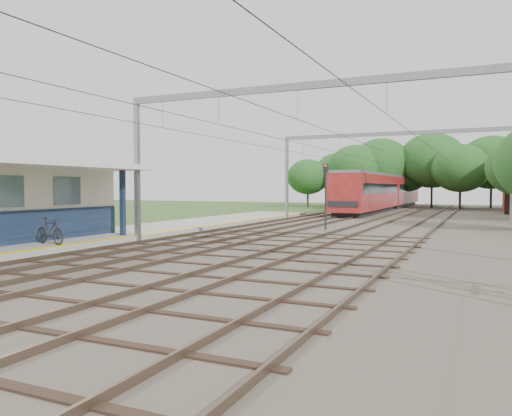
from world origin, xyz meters
The scene contains 9 objects.
ballast_bed centered at (4.00, 30.00, 0.05)m, with size 18.00×90.00×0.10m, color #473D33.
platform centered at (-7.50, 14.00, 0.17)m, with size 5.00×52.00×0.35m, color gray.
yellow_stripe centered at (-5.25, 14.00, 0.35)m, with size 0.45×52.00×0.01m, color yellow.
rail_tracks centered at (1.50, 30.00, 0.18)m, with size 11.80×88.00×0.15m.
catenary_system centered at (3.39, 25.28, 5.51)m, with size 17.22×88.00×7.00m.
tree_band centered at (3.84, 57.12, 4.92)m, with size 31.72×30.88×8.82m.
bicycle centered at (-6.04, 10.61, 0.91)m, with size 0.52×1.85×1.11m, color black.
train centered at (-0.50, 55.70, 2.26)m, with size 3.11×38.68×4.07m.
signal_post centered at (1.35, 25.21, 2.57)m, with size 0.31×0.28×4.15m.
Camera 1 is at (10.25, -4.48, 2.71)m, focal length 35.00 mm.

